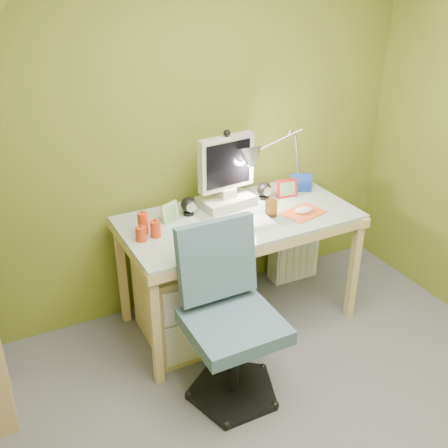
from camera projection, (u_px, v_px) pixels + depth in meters
name	position (u px, v px, depth m)	size (l,w,h in m)	color
wall_back	(182.00, 136.00, 3.30)	(3.20, 0.01, 2.40)	olive
slope_ceiling	(47.00, 115.00, 1.33)	(1.10, 3.20, 1.10)	white
desk	(238.00, 270.00, 3.41)	(1.45, 0.73, 0.78)	tan
monitor	(226.00, 169.00, 3.26)	(0.37, 0.21, 0.50)	#B4B3A2
speaker_left	(188.00, 206.00, 3.23)	(0.10, 0.10, 0.11)	black
speaker_right	(264.00, 191.00, 3.44)	(0.10, 0.10, 0.11)	black
keyboard	(238.00, 227.00, 3.08)	(0.43, 0.14, 0.02)	white
mousepad	(303.00, 213.00, 3.27)	(0.25, 0.18, 0.01)	#DD5222
mouse	(304.00, 210.00, 3.26)	(0.12, 0.08, 0.04)	silver
amber_tumbler	(271.00, 208.00, 3.22)	(0.08, 0.08, 0.10)	brown
candle_cluster	(145.00, 226.00, 2.97)	(0.17, 0.15, 0.13)	red
photo_frame_red	(287.00, 188.00, 3.47)	(0.14, 0.02, 0.12)	red
photo_frame_blue	(301.00, 182.00, 3.55)	(0.14, 0.02, 0.12)	navy
photo_frame_green	(170.00, 212.00, 3.16)	(0.13, 0.02, 0.11)	#A0BE83
desk_lamp	(288.00, 147.00, 3.40)	(0.61, 0.26, 0.65)	silver
task_chair	(234.00, 323.00, 2.74)	(0.55, 0.55, 0.99)	#425B6D
radiator	(293.00, 256.00, 3.97)	(0.36, 0.14, 0.36)	white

